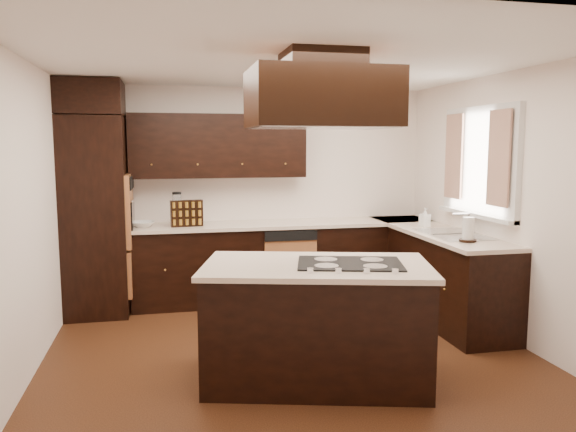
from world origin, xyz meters
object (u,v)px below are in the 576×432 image
at_px(oven_column, 96,216).
at_px(island, 316,325).
at_px(spice_rack, 187,213).
at_px(range_hood, 321,99).

relative_size(oven_column, island, 1.27).
xyz_separation_m(oven_column, island, (1.86, -2.22, -0.62)).
relative_size(oven_column, spice_rack, 6.01).
relative_size(oven_column, range_hood, 2.02).
bearing_deg(island, spice_rack, 126.74).
bearing_deg(spice_rack, range_hood, -75.93).
bearing_deg(range_hood, island, 120.50).
bearing_deg(island, oven_column, 144.73).
xyz_separation_m(island, spice_rack, (-0.89, 2.23, 0.63)).
xyz_separation_m(range_hood, spice_rack, (-0.91, 2.26, -1.09)).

